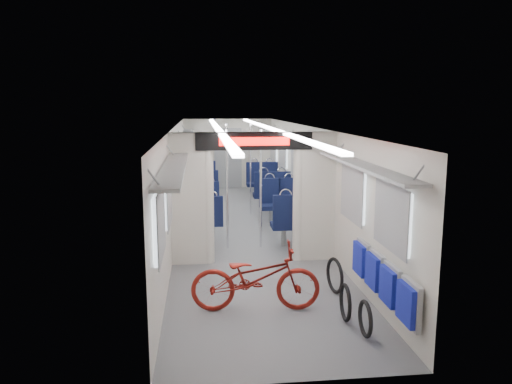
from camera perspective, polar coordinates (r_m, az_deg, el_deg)
carriage at (r=10.41m, az=-1.29°, el=2.99°), size 12.00×12.02×2.31m
bicycle at (r=6.83m, az=-0.06°, el=-9.78°), size 1.79×0.73×0.92m
flip_bench at (r=6.65m, az=14.21°, el=-9.57°), size 0.12×2.11×0.52m
bike_hoop_a at (r=6.33m, az=12.37°, el=-14.17°), size 0.05×0.46×0.46m
bike_hoop_b at (r=6.70m, az=10.17°, el=-12.51°), size 0.07×0.50×0.50m
bike_hoop_c at (r=7.58m, az=8.99°, el=-9.58°), size 0.14×0.54×0.54m
seat_bay_near_left at (r=10.96m, az=-6.36°, el=-1.84°), size 0.90×2.01×1.08m
seat_bay_near_right at (r=10.81m, az=3.61°, el=-1.75°), size 0.96×2.31×1.17m
seat_bay_far_left at (r=14.39m, az=-6.40°, el=1.16°), size 0.96×2.32×1.17m
seat_bay_far_right at (r=14.05m, az=1.25°, el=1.00°), size 0.96×2.31×1.17m
stanchion_near_left at (r=9.57m, az=-3.31°, el=0.23°), size 0.04×0.04×2.30m
stanchion_near_right at (r=9.63m, az=0.55°, el=0.30°), size 0.04×0.04×2.30m
stanchion_far_left at (r=12.26m, az=-3.38°, el=2.38°), size 0.05×0.05×2.30m
stanchion_far_right at (r=12.55m, az=-0.63°, el=2.58°), size 0.04×0.04×2.30m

